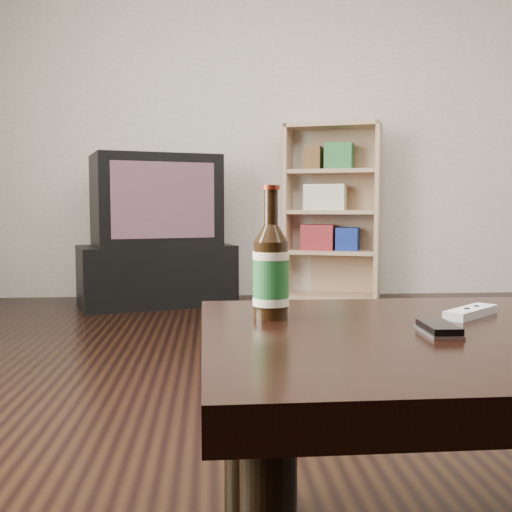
{
  "coord_description": "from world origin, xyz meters",
  "views": [
    {
      "loc": [
        -0.69,
        -1.72,
        0.71
      ],
      "look_at": [
        -0.6,
        -0.54,
        0.61
      ],
      "focal_mm": 42.0,
      "sensor_mm": 36.0,
      "label": 1
    }
  ],
  "objects": [
    {
      "name": "bookshelf",
      "position": [
        0.23,
        2.84,
        0.69
      ],
      "size": [
        0.78,
        0.55,
        1.33
      ],
      "rotation": [
        0.0,
        0.0,
        -0.34
      ],
      "color": "#A97C5F",
      "rests_on": "floor"
    },
    {
      "name": "wall_back",
      "position": [
        0.0,
        3.01,
        1.35
      ],
      "size": [
        5.0,
        0.02,
        2.7
      ],
      "primitive_type": "cube",
      "color": "#B7ADA2",
      "rests_on": "ground"
    },
    {
      "name": "tv_stand",
      "position": [
        -1.09,
        2.6,
        0.21
      ],
      "size": [
        1.18,
        0.83,
        0.43
      ],
      "primitive_type": "cube",
      "rotation": [
        0.0,
        0.0,
        0.31
      ],
      "color": "black",
      "rests_on": "floor"
    },
    {
      "name": "tv",
      "position": [
        -1.09,
        2.59,
        0.75
      ],
      "size": [
        0.98,
        0.77,
        0.64
      ],
      "rotation": [
        0.0,
        0.0,
        0.31
      ],
      "color": "black",
      "rests_on": "tv_stand"
    },
    {
      "name": "beer_bottle",
      "position": [
        -0.57,
        -0.54,
        0.58
      ],
      "size": [
        0.08,
        0.08,
        0.27
      ],
      "rotation": [
        0.0,
        0.0,
        -0.09
      ],
      "color": "black",
      "rests_on": "coffee_table"
    },
    {
      "name": "remote",
      "position": [
        -0.16,
        -0.55,
        0.49
      ],
      "size": [
        0.15,
        0.14,
        0.02
      ],
      "rotation": [
        0.0,
        0.0,
        -0.86
      ],
      "color": "#B9B9BB",
      "rests_on": "coffee_table"
    },
    {
      "name": "floor",
      "position": [
        0.0,
        0.0,
        -0.01
      ],
      "size": [
        5.0,
        6.0,
        0.01
      ],
      "primitive_type": "cube",
      "color": "black",
      "rests_on": "ground"
    },
    {
      "name": "phone",
      "position": [
        -0.29,
        -0.71,
        0.49
      ],
      "size": [
        0.06,
        0.11,
        0.02
      ],
      "rotation": [
        0.0,
        0.0,
        -0.02
      ],
      "color": "#B8B9BB",
      "rests_on": "coffee_table"
    }
  ]
}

